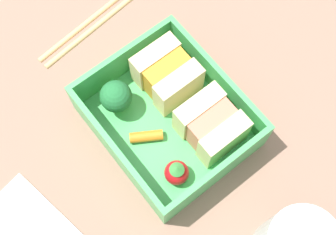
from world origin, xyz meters
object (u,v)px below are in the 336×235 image
Objects in this scene: sandwich_center_left at (211,125)px; chopstick_pair at (102,15)px; carrot_stick_far_left at (148,139)px; strawberry_far_left at (177,172)px; sandwich_left at (167,75)px; broccoli_floret at (116,97)px.

sandwich_center_left is 20.75cm from chopstick_pair.
sandwich_center_left is 7.10cm from carrot_stick_far_left.
strawberry_far_left is at bearing -75.04° from sandwich_center_left.
strawberry_far_left is at bearing -32.86° from sandwich_left.
broccoli_floret is 0.24× the size of chopstick_pair.
chopstick_pair is (-20.49, -0.29, -3.27)cm from sandwich_center_left.
strawberry_far_left is 22.91cm from chopstick_pair.
carrot_stick_far_left is 5.16cm from strawberry_far_left.
sandwich_center_left is 10.77cm from broccoli_floret.
sandwich_left is at bearing 180.00° from sandwich_center_left.
sandwich_left reaches higher than chopstick_pair.
sandwich_left reaches higher than strawberry_far_left.
carrot_stick_far_left is at bearing -18.27° from chopstick_pair.
carrot_stick_far_left is at bearing -120.68° from sandwich_center_left.
carrot_stick_far_left is 17.95cm from chopstick_pair.
carrot_stick_far_left is at bearing -54.99° from sandwich_left.
chopstick_pair is at bearing 161.73° from carrot_stick_far_left.
sandwich_left is 0.32× the size of chopstick_pair.
sandwich_left is 11.02cm from strawberry_far_left.
sandwich_center_left reaches higher than strawberry_far_left.
carrot_stick_far_left reaches higher than chopstick_pair.
sandwich_left is 7.63cm from sandwich_center_left.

